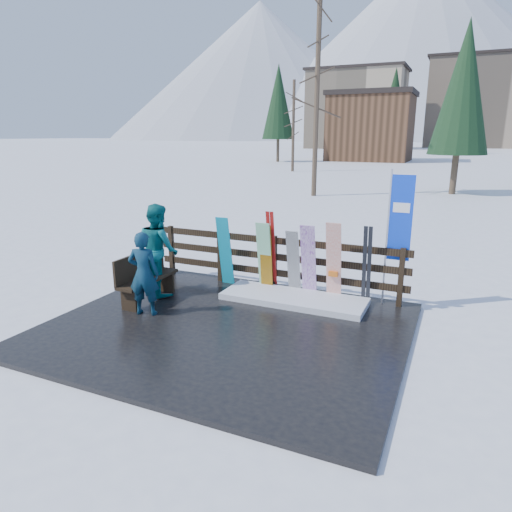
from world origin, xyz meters
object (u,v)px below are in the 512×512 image
at_px(snowboard_1, 264,257).
at_px(rental_flag, 397,223).
at_px(bench, 145,275).
at_px(snowboard_3, 308,261).
at_px(person_back, 159,249).
at_px(snowboard_4, 293,263).
at_px(snowboard_0, 225,251).
at_px(snowboard_5, 334,262).
at_px(snowboard_2, 266,258).
at_px(person_front, 144,274).

xyz_separation_m(snowboard_1, rental_flag, (2.58, 0.27, 0.87)).
height_order(bench, snowboard_3, snowboard_3).
bearing_deg(person_back, snowboard_4, -124.61).
height_order(bench, snowboard_1, snowboard_1).
height_order(snowboard_1, snowboard_4, snowboard_1).
height_order(snowboard_0, snowboard_5, snowboard_5).
bearing_deg(snowboard_2, bench, -142.41).
xyz_separation_m(snowboard_1, snowboard_5, (1.47, 0.00, 0.06)).
relative_size(bench, snowboard_0, 0.97).
xyz_separation_m(snowboard_3, snowboard_4, (-0.32, -0.00, -0.07)).
relative_size(snowboard_0, snowboard_2, 1.08).
height_order(rental_flag, person_front, rental_flag).
bearing_deg(snowboard_4, bench, -149.54).
height_order(snowboard_1, person_back, person_back).
height_order(snowboard_1, snowboard_5, snowboard_5).
xyz_separation_m(snowboard_1, snowboard_3, (0.96, 0.00, 0.02)).
xyz_separation_m(snowboard_0, snowboard_2, (0.96, 0.00, -0.05)).
bearing_deg(snowboard_2, person_front, -125.70).
distance_m(snowboard_3, person_back, 3.05).
bearing_deg(person_front, snowboard_1, -140.99).
relative_size(bench, snowboard_5, 0.93).
distance_m(snowboard_2, person_back, 2.21).
bearing_deg(bench, snowboard_4, 30.46).
bearing_deg(snowboard_2, snowboard_1, 180.00).
bearing_deg(person_front, person_back, -83.70).
height_order(person_front, person_back, person_back).
relative_size(snowboard_2, snowboard_3, 0.93).
bearing_deg(snowboard_0, person_back, -133.69).
xyz_separation_m(bench, snowboard_2, (1.96, 1.51, 0.20)).
bearing_deg(person_front, snowboard_3, -155.12).
bearing_deg(snowboard_5, snowboard_2, -180.00).
xyz_separation_m(snowboard_4, person_front, (-2.11, -2.10, 0.09)).
xyz_separation_m(snowboard_0, rental_flag, (3.50, 0.27, 0.84)).
bearing_deg(rental_flag, bench, -158.45).
bearing_deg(snowboard_2, snowboard_4, 0.00).
distance_m(rental_flag, person_back, 4.72).
relative_size(snowboard_1, rental_flag, 0.57).
height_order(snowboard_3, person_back, person_back).
bearing_deg(person_front, snowboard_2, -141.63).
distance_m(snowboard_4, rental_flag, 2.16).
distance_m(bench, snowboard_2, 2.48).
distance_m(snowboard_5, person_front, 3.62).
relative_size(bench, person_back, 0.80).
xyz_separation_m(snowboard_0, snowboard_5, (2.40, 0.00, 0.04)).
bearing_deg(person_front, snowboard_4, -151.13).
xyz_separation_m(snowboard_0, snowboard_3, (1.88, 0.00, -0.01)).
height_order(snowboard_5, person_back, person_back).
xyz_separation_m(snowboard_2, snowboard_4, (0.61, 0.00, -0.03)).
relative_size(snowboard_1, snowboard_4, 1.07).
bearing_deg(snowboard_3, bench, -152.38).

